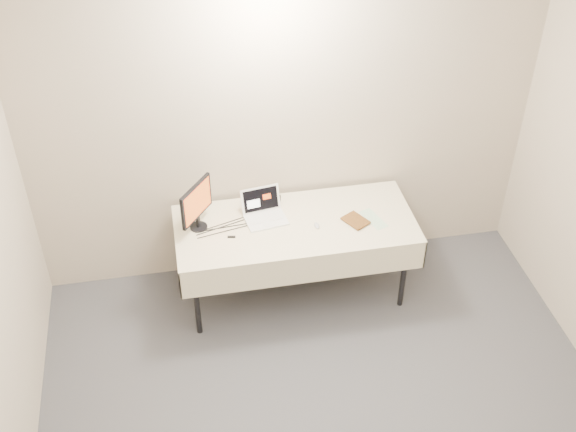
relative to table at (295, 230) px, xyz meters
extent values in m
cube|color=beige|center=(0.00, 0.45, 0.67)|extent=(4.00, 0.10, 2.70)
cylinder|color=black|center=(-0.82, -0.30, -0.33)|extent=(0.04, 0.04, 0.69)
cylinder|color=black|center=(0.82, -0.30, -0.33)|extent=(0.04, 0.04, 0.69)
cylinder|color=black|center=(-0.82, 0.29, -0.33)|extent=(0.04, 0.04, 0.69)
cylinder|color=black|center=(0.82, 0.29, -0.33)|extent=(0.04, 0.04, 0.69)
cube|color=gray|center=(0.00, 0.00, 0.03)|extent=(1.80, 0.75, 0.04)
cube|color=beige|center=(0.00, 0.00, 0.06)|extent=(1.86, 0.81, 0.01)
cube|color=beige|center=(0.00, -0.40, -0.07)|extent=(1.86, 0.01, 0.25)
cube|color=beige|center=(0.00, 0.40, -0.07)|extent=(1.86, 0.01, 0.25)
cube|color=beige|center=(-0.93, 0.00, -0.07)|extent=(0.01, 0.81, 0.25)
cube|color=beige|center=(0.93, 0.00, -0.07)|extent=(0.01, 0.81, 0.25)
cube|color=white|center=(-0.22, 0.07, 0.07)|extent=(0.34, 0.26, 0.02)
cube|color=white|center=(-0.24, 0.21, 0.18)|extent=(0.32, 0.12, 0.20)
cube|color=black|center=(-0.24, 0.21, 0.18)|extent=(0.28, 0.10, 0.17)
cylinder|color=black|center=(-0.74, 0.09, 0.07)|extent=(0.19, 0.19, 0.01)
cube|color=black|center=(-0.74, 0.09, 0.12)|extent=(0.03, 0.03, 0.10)
cube|color=black|center=(-0.74, 0.09, 0.31)|extent=(0.25, 0.32, 0.29)
cube|color=orange|center=(-0.74, 0.09, 0.31)|extent=(0.21, 0.28, 0.25)
imported|color=#95591B|center=(0.40, -0.10, 0.16)|extent=(0.14, 0.09, 0.20)
cube|color=black|center=(-0.12, 0.31, 0.09)|extent=(0.13, 0.09, 0.05)
cube|color=#FF0C26|center=(-0.13, 0.29, 0.09)|extent=(0.08, 0.03, 0.02)
ellipsoid|color=#BABABC|center=(0.15, -0.07, 0.07)|extent=(0.04, 0.08, 0.02)
cube|color=#B4E2B6|center=(0.61, -0.06, 0.06)|extent=(0.18, 0.28, 0.00)
cube|color=black|center=(-0.51, -0.08, 0.07)|extent=(0.06, 0.03, 0.01)
camera|label=1|loc=(-0.86, -4.27, 3.54)|focal=45.00mm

